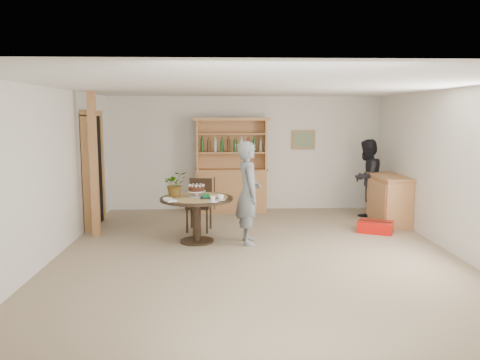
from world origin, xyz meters
The scene contains 17 objects.
ground centered at (0.00, 0.00, 0.00)m, with size 7.00×7.00×0.00m, color tan.
room_shell centered at (0.00, 0.01, 1.74)m, with size 6.04×7.04×2.52m.
doorway centered at (-2.93, 2.00, 1.11)m, with size 0.13×1.10×2.18m.
pine_post centered at (-2.70, 1.20, 1.25)m, with size 0.12×0.12×2.50m, color tan.
hutch centered at (-0.30, 3.24, 0.69)m, with size 1.62×0.54×2.04m.
sideboard centered at (2.74, 2.00, 0.47)m, with size 0.54×1.26×0.94m.
dining_table centered at (-0.93, 0.77, 0.60)m, with size 1.20×1.20×0.76m.
dining_chair centered at (-0.92, 1.59, 0.54)m, with size 0.48×0.48×0.95m.
birthday_cake centered at (-0.93, 0.82, 0.88)m, with size 0.30×0.30×0.20m.
flower_vase centered at (-1.28, 0.82, 0.97)m, with size 0.38×0.33×0.42m, color #3F7233.
gift_tray centered at (-0.72, 0.64, 0.79)m, with size 0.30×0.20×0.08m.
coffee_cup_a centered at (-0.53, 0.49, 0.80)m, with size 0.15×0.15×0.09m.
coffee_cup_b centered at (-0.65, 0.32, 0.79)m, with size 0.15×0.15×0.08m.
napkins centered at (-1.34, 0.45, 0.77)m, with size 0.24×0.33×0.03m.
teen_boy centered at (-0.08, 0.67, 0.84)m, with size 0.61×0.40×1.69m, color slate.
adult_person centered at (2.50, 2.69, 0.80)m, with size 0.78×0.61×1.60m, color black.
red_suitcase centered at (2.25, 1.28, 0.10)m, with size 0.71×0.62×0.21m.
Camera 1 is at (-0.51, -6.84, 2.11)m, focal length 35.00 mm.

